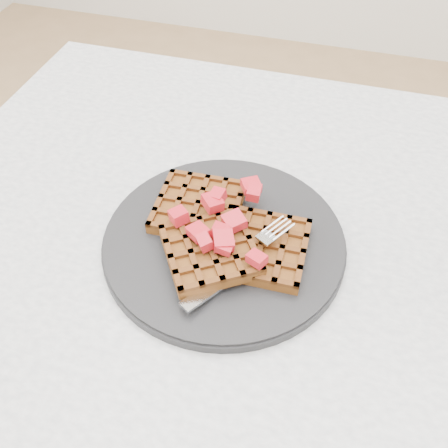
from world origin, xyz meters
name	(u,v)px	position (x,y,z in m)	size (l,w,h in m)	color
table	(331,303)	(0.00, 0.00, 0.64)	(1.20, 0.80, 0.75)	white
plate	(224,241)	(-0.15, -0.03, 0.76)	(0.31, 0.31, 0.02)	black
waffles	(223,233)	(-0.15, -0.03, 0.78)	(0.21, 0.20, 0.03)	brown
strawberry_pile	(224,216)	(-0.15, -0.03, 0.80)	(0.15, 0.15, 0.02)	#AA000F
fork	(246,263)	(-0.11, -0.07, 0.77)	(0.02, 0.18, 0.02)	silver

